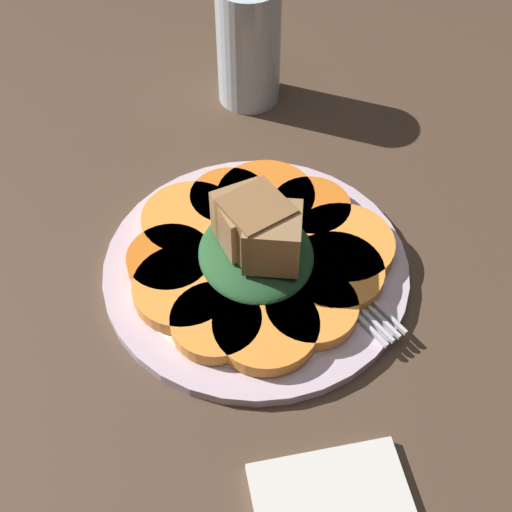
{
  "coord_description": "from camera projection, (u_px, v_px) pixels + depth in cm",
  "views": [
    {
      "loc": [
        -37.61,
        7.53,
        49.8
      ],
      "look_at": [
        0.0,
        0.0,
        4.1
      ],
      "focal_mm": 50.0,
      "sensor_mm": 36.0,
      "label": 1
    }
  ],
  "objects": [
    {
      "name": "table_slab",
      "position": [
        256.0,
        279.0,
        0.62
      ],
      "size": [
        120.0,
        120.0,
        2.0
      ],
      "primitive_type": "cube",
      "color": "#4C3828",
      "rests_on": "ground"
    },
    {
      "name": "plate",
      "position": [
        256.0,
        268.0,
        0.61
      ],
      "size": [
        25.98,
        25.98,
        1.05
      ],
      "color": "silver",
      "rests_on": "table_slab"
    },
    {
      "name": "carrot_slice_0",
      "position": [
        216.0,
        322.0,
        0.56
      ],
      "size": [
        7.23,
        7.23,
        1.29
      ],
      "primitive_type": "cylinder",
      "color": "orange",
      "rests_on": "plate"
    },
    {
      "name": "carrot_slice_1",
      "position": [
        266.0,
        327.0,
        0.56
      ],
      "size": [
        8.42,
        8.42,
        1.29
      ],
      "primitive_type": "cylinder",
      "color": "orange",
      "rests_on": "plate"
    },
    {
      "name": "carrot_slice_2",
      "position": [
        312.0,
        308.0,
        0.57
      ],
      "size": [
        7.47,
        7.47,
        1.29
      ],
      "primitive_type": "cylinder",
      "color": "orange",
      "rests_on": "plate"
    },
    {
      "name": "carrot_slice_3",
      "position": [
        335.0,
        273.0,
        0.59
      ],
      "size": [
        8.14,
        8.14,
        1.29
      ],
      "primitive_type": "cylinder",
      "color": "#F99438",
      "rests_on": "plate"
    },
    {
      "name": "carrot_slice_4",
      "position": [
        341.0,
        243.0,
        0.61
      ],
      "size": [
        8.93,
        8.93,
        1.29
      ],
      "primitive_type": "cylinder",
      "color": "orange",
      "rests_on": "plate"
    },
    {
      "name": "carrot_slice_5",
      "position": [
        311.0,
        209.0,
        0.64
      ],
      "size": [
        7.1,
        7.1,
        1.29
      ],
      "primitive_type": "cylinder",
      "color": "orange",
      "rests_on": "plate"
    },
    {
      "name": "carrot_slice_6",
      "position": [
        266.0,
        198.0,
        0.65
      ],
      "size": [
        8.9,
        8.9,
        1.29
      ],
      "primitive_type": "cylinder",
      "color": "orange",
      "rests_on": "plate"
    },
    {
      "name": "carrot_slice_7",
      "position": [
        229.0,
        199.0,
        0.64
      ],
      "size": [
        7.06,
        7.06,
        1.29
      ],
      "primitive_type": "cylinder",
      "color": "orange",
      "rests_on": "plate"
    },
    {
      "name": "carrot_slice_8",
      "position": [
        191.0,
        221.0,
        0.63
      ],
      "size": [
        8.7,
        8.7,
        1.29
      ],
      "primitive_type": "cylinder",
      "color": "orange",
      "rests_on": "plate"
    },
    {
      "name": "carrot_slice_9",
      "position": [
        170.0,
        260.0,
        0.6
      ],
      "size": [
        7.26,
        7.26,
        1.29
      ],
      "primitive_type": "cylinder",
      "color": "orange",
      "rests_on": "plate"
    },
    {
      "name": "carrot_slice_10",
      "position": [
        185.0,
        288.0,
        0.58
      ],
      "size": [
        8.5,
        8.5,
        1.29
      ],
      "primitive_type": "cylinder",
      "color": "orange",
      "rests_on": "plate"
    },
    {
      "name": "center_pile",
      "position": [
        258.0,
        240.0,
        0.58
      ],
      "size": [
        10.74,
        9.67,
        7.16
      ],
      "color": "#235128",
      "rests_on": "plate"
    },
    {
      "name": "fork",
      "position": [
        322.0,
        267.0,
        0.6
      ],
      "size": [
        18.07,
        9.62,
        0.4
      ],
      "rotation": [
        0.0,
        0.0,
        0.44
      ],
      "color": "silver",
      "rests_on": "plate"
    },
    {
      "name": "water_glass",
      "position": [
        249.0,
        44.0,
        0.72
      ],
      "size": [
        6.54,
        6.54,
        12.8
      ],
      "color": "silver",
      "rests_on": "table_slab"
    }
  ]
}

